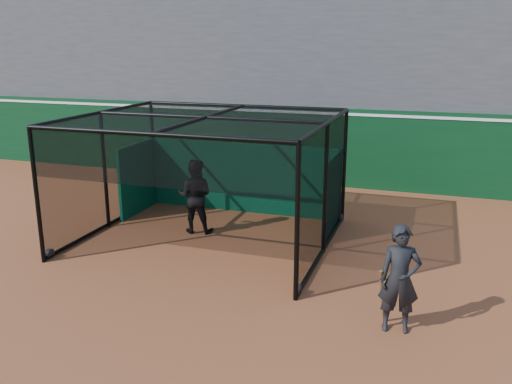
% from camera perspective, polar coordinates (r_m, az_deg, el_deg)
% --- Properties ---
extents(ground, '(120.00, 120.00, 0.00)m').
position_cam_1_polar(ground, '(10.53, -6.67, -9.85)').
color(ground, brown).
rests_on(ground, ground).
extents(outfield_wall, '(50.00, 0.50, 2.50)m').
position_cam_1_polar(outfield_wall, '(17.87, 4.83, 5.06)').
color(outfield_wall, '#093618').
rests_on(outfield_wall, ground).
extents(grandstand, '(50.00, 7.85, 8.95)m').
position_cam_1_polar(grandstand, '(21.27, 7.56, 15.26)').
color(grandstand, '#4C4C4F').
rests_on(grandstand, ground).
extents(batting_cage, '(5.59, 4.95, 2.87)m').
position_cam_1_polar(batting_cage, '(12.53, -5.10, 1.29)').
color(batting_cage, black).
rests_on(batting_cage, ground).
extents(batter, '(1.00, 0.85, 1.81)m').
position_cam_1_polar(batter, '(13.18, -6.45, -0.43)').
color(batter, black).
rests_on(batter, ground).
extents(on_deck_player, '(0.70, 0.52, 1.77)m').
position_cam_1_polar(on_deck_player, '(8.93, 14.87, -8.87)').
color(on_deck_player, black).
rests_on(on_deck_player, ground).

